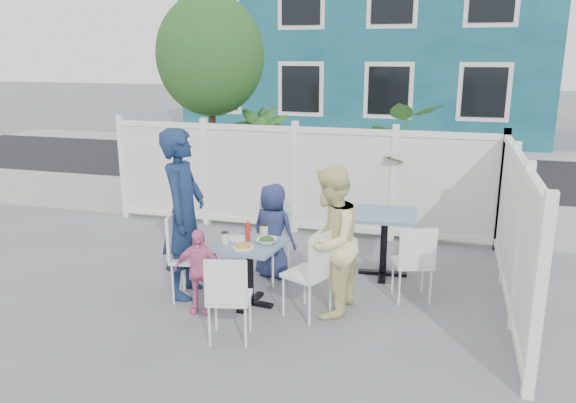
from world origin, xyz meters
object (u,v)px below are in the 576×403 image
(spare_table, at_px, (385,227))
(chair_near, at_px, (228,293))
(boy, at_px, (273,231))
(chair_back, at_px, (271,233))
(main_table, at_px, (250,257))
(toddler, at_px, (199,271))
(man, at_px, (184,214))
(utility_cabinet, at_px, (157,162))
(chair_left, at_px, (185,249))
(chair_right, at_px, (313,268))
(woman, at_px, (330,242))

(spare_table, bearing_deg, chair_near, -119.62)
(boy, bearing_deg, chair_back, 78.34)
(main_table, height_order, toddler, toddler)
(spare_table, bearing_deg, man, -150.46)
(main_table, distance_m, chair_near, 0.85)
(utility_cabinet, relative_size, toddler, 1.36)
(chair_left, xyz_separation_m, boy, (0.73, 0.86, 0.01))
(chair_right, height_order, chair_back, chair_back)
(chair_back, relative_size, man, 0.51)
(chair_right, height_order, man, man)
(utility_cabinet, relative_size, spare_table, 1.53)
(main_table, xyz_separation_m, boy, (-0.00, 0.83, 0.04))
(utility_cabinet, height_order, woman, woman)
(chair_back, relative_size, boy, 0.83)
(utility_cabinet, xyz_separation_m, toddler, (2.96, -4.51, -0.16))
(chair_right, relative_size, chair_near, 1.07)
(chair_back, bearing_deg, boy, -101.91)
(spare_table, relative_size, man, 0.43)
(spare_table, distance_m, man, 2.39)
(utility_cabinet, xyz_separation_m, chair_near, (3.50, -5.04, -0.11))
(chair_right, relative_size, woman, 0.59)
(chair_right, distance_m, woman, 0.32)
(chair_back, bearing_deg, utility_cabinet, -31.37)
(chair_near, bearing_deg, spare_table, 47.97)
(chair_near, height_order, boy, boy)
(chair_left, relative_size, boy, 0.85)
(man, bearing_deg, toddler, -145.74)
(chair_right, distance_m, chair_back, 1.16)
(utility_cabinet, bearing_deg, man, -48.95)
(woman, bearing_deg, utility_cabinet, -128.75)
(utility_cabinet, distance_m, boy, 4.79)
(main_table, bearing_deg, chair_left, -177.30)
(man, relative_size, boy, 1.63)
(main_table, relative_size, toddler, 0.81)
(spare_table, xyz_separation_m, boy, (-1.28, -0.41, -0.03))
(main_table, xyz_separation_m, chair_back, (-0.02, 0.79, 0.02))
(main_table, bearing_deg, man, 175.01)
(chair_left, height_order, woman, woman)
(man, bearing_deg, chair_right, -103.60)
(boy, height_order, toddler, boy)
(chair_back, xyz_separation_m, boy, (0.02, 0.04, 0.02))
(toddler, bearing_deg, boy, 59.12)
(utility_cabinet, xyz_separation_m, spare_table, (4.68, -2.97, -0.01))
(chair_left, relative_size, chair_right, 1.06)
(chair_left, bearing_deg, chair_back, 130.58)
(chair_back, bearing_deg, chair_near, 107.80)
(spare_table, distance_m, boy, 1.34)
(man, bearing_deg, boy, -52.93)
(chair_right, bearing_deg, boy, 61.52)
(boy, distance_m, toddler, 1.23)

